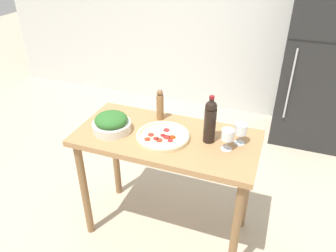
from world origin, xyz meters
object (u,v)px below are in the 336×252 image
object	(u,v)px
wine_bottle	(210,120)
wine_glass_far	(241,130)
salad_bowl	(111,123)
wine_glass_near	(228,136)
homemade_pizza	(163,136)
refrigerator	(319,69)
pepper_mill	(160,105)

from	to	relation	value
wine_bottle	wine_glass_far	distance (m)	0.21
wine_glass_far	salad_bowl	world-z (taller)	wine_glass_far
salad_bowl	wine_glass_near	bearing A→B (deg)	3.78
homemade_pizza	wine_bottle	bearing A→B (deg)	14.54
wine_bottle	salad_bowl	world-z (taller)	wine_bottle
homemade_pizza	refrigerator	bearing A→B (deg)	61.49
refrigerator	wine_bottle	world-z (taller)	refrigerator
refrigerator	wine_glass_far	size ratio (longest dim) A/B	11.48
refrigerator	wine_glass_near	xyz separation A→B (m)	(-0.61, -1.87, 0.16)
pepper_mill	refrigerator	bearing A→B (deg)	55.46
homemade_pizza	salad_bowl	bearing A→B (deg)	-175.13
wine_glass_near	salad_bowl	xyz separation A→B (m)	(-0.79, -0.05, -0.04)
wine_glass_near	wine_glass_far	distance (m)	0.12
salad_bowl	homemade_pizza	bearing A→B (deg)	4.87
wine_glass_near	wine_bottle	bearing A→B (deg)	156.67
refrigerator	homemade_pizza	size ratio (longest dim) A/B	4.62
wine_bottle	pepper_mill	xyz separation A→B (m)	(-0.41, 0.16, -0.04)
salad_bowl	wine_glass_far	bearing A→B (deg)	9.83
pepper_mill	homemade_pizza	bearing A→B (deg)	-64.63
refrigerator	wine_glass_far	distance (m)	1.86
wine_glass_near	homemade_pizza	bearing A→B (deg)	-177.16
wine_bottle	pepper_mill	bearing A→B (deg)	158.46
wine_bottle	salad_bowl	bearing A→B (deg)	-170.74
wine_bottle	salad_bowl	distance (m)	0.67
pepper_mill	salad_bowl	xyz separation A→B (m)	(-0.25, -0.27, -0.05)
wine_glass_far	wine_glass_near	bearing A→B (deg)	-124.74
wine_bottle	salad_bowl	size ratio (longest dim) A/B	1.23
wine_glass_far	pepper_mill	world-z (taller)	pepper_mill
pepper_mill	wine_glass_far	bearing A→B (deg)	-11.27
refrigerator	wine_glass_far	world-z (taller)	refrigerator
refrigerator	pepper_mill	xyz separation A→B (m)	(-1.14, -1.66, 0.17)
homemade_pizza	wine_glass_far	bearing A→B (deg)	13.45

